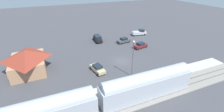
# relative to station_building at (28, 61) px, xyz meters

# --- Properties ---
(ground_plane) EXTENTS (200.00, 200.00, 0.00)m
(ground_plane) POSITION_rel_station_building_xyz_m (-4.00, -22.00, -2.81)
(ground_plane) COLOR #424247
(railway_track) EXTENTS (4.80, 70.00, 0.30)m
(railway_track) POSITION_rel_station_building_xyz_m (-18.00, -22.00, -2.71)
(railway_track) COLOR gray
(railway_track) RESTS_ON ground
(platform) EXTENTS (3.20, 46.00, 0.30)m
(platform) POSITION_rel_station_building_xyz_m (-14.00, -22.00, -2.66)
(platform) COLOR #B7B2A8
(platform) RESTS_ON ground
(station_building) EXTENTS (9.93, 7.84, 5.37)m
(station_building) POSITION_rel_station_building_xyz_m (0.00, 0.00, 0.00)
(station_building) COLOR tan
(station_building) RESTS_ON ground
(pedestrian_on_platform) EXTENTS (0.36, 0.36, 1.71)m
(pedestrian_on_platform) POSITION_rel_station_building_xyz_m (-14.42, -30.69, -1.53)
(pedestrian_on_platform) COLOR brown
(pedestrian_on_platform) RESTS_ON platform
(pedestrian_waiting_far) EXTENTS (0.36, 0.36, 1.71)m
(pedestrian_waiting_far) POSITION_rel_station_building_xyz_m (-14.65, -27.23, -1.53)
(pedestrian_waiting_far) COLOR #333338
(pedestrian_waiting_far) RESTS_ON platform
(sedan_maroon) EXTENTS (2.67, 4.77, 1.74)m
(sedan_maroon) POSITION_rel_station_building_xyz_m (1.41, -31.05, -1.93)
(sedan_maroon) COLOR maroon
(sedan_maroon) RESTS_ON ground
(sedan_tan) EXTENTS (4.78, 2.92, 1.74)m
(sedan_tan) POSITION_rel_station_building_xyz_m (-6.45, -14.51, -1.93)
(sedan_tan) COLOR #C6B284
(sedan_tan) RESTS_ON ground
(suv_black) EXTENTS (4.95, 2.50, 2.22)m
(suv_black) POSITION_rel_station_building_xyz_m (11.69, -20.55, -1.66)
(suv_black) COLOR black
(suv_black) RESTS_ON ground
(pickup_silver) EXTENTS (2.69, 5.62, 2.14)m
(pickup_silver) POSITION_rel_station_building_xyz_m (11.86, -37.07, -1.78)
(pickup_silver) COLOR silver
(pickup_silver) RESTS_ON ground
(sedan_charcoal) EXTENTS (2.46, 4.72, 1.74)m
(sedan_charcoal) POSITION_rel_station_building_xyz_m (7.24, -28.22, -1.93)
(sedan_charcoal) COLOR #47494F
(sedan_charcoal) RESTS_ON ground
(light_pole_near_platform) EXTENTS (0.44, 0.44, 8.48)m
(light_pole_near_platform) POSITION_rel_station_building_xyz_m (-11.20, -20.87, 2.46)
(light_pole_near_platform) COLOR #515156
(light_pole_near_platform) RESTS_ON ground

